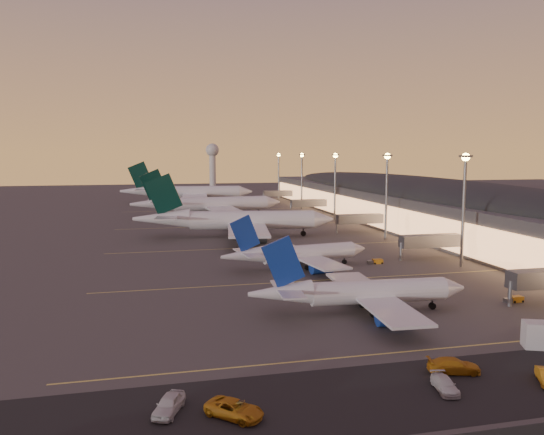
{
  "coord_description": "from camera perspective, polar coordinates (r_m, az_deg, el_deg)",
  "views": [
    {
      "loc": [
        -33.18,
        -106.07,
        25.87
      ],
      "look_at": [
        2.0,
        45.0,
        7.0
      ],
      "focal_mm": 35.0,
      "sensor_mm": 36.0,
      "label": 1
    }
  ],
  "objects": [
    {
      "name": "service_van_f",
      "position": [
        68.52,
        18.98,
        -14.83
      ],
      "size": [
        6.56,
        3.86,
        1.79
      ],
      "primitive_type": "imported",
      "rotation": [
        0.0,
        0.0,
        1.34
      ],
      "color": "#BF7B16",
      "rests_on": "ground"
    },
    {
      "name": "service_van_a",
      "position": [
        57.16,
        -11.04,
        -19.11
      ],
      "size": [
        4.01,
        5.67,
        1.79
      ],
      "primitive_type": "imported",
      "rotation": [
        0.0,
        0.0,
        -0.4
      ],
      "color": "silver",
      "rests_on": "ground"
    },
    {
      "name": "radar_tower",
      "position": [
        368.63,
        -6.42,
        6.27
      ],
      "size": [
        9.0,
        9.0,
        32.5
      ],
      "color": "silver",
      "rests_on": "ground"
    },
    {
      "name": "baggage_tug_c",
      "position": [
        127.52,
        11.08,
        -4.68
      ],
      "size": [
        3.66,
        1.74,
        1.07
      ],
      "rotation": [
        0.0,
        0.0,
        -0.05
      ],
      "color": "#BF7B16",
      "rests_on": "ground"
    },
    {
      "name": "service_lane",
      "position": [
        65.4,
        19.56,
        -16.78
      ],
      "size": [
        260.0,
        16.0,
        0.01
      ],
      "color": "black",
      "rests_on": "ground"
    },
    {
      "name": "ground",
      "position": [
        114.11,
        4.17,
        -6.19
      ],
      "size": [
        700.0,
        700.0,
        0.0
      ],
      "primitive_type": "plane",
      "color": "#403E3C"
    },
    {
      "name": "terminal_building",
      "position": [
        202.97,
        14.87,
        1.87
      ],
      "size": [
        56.35,
        255.0,
        17.46
      ],
      "color": "#454549",
      "rests_on": "ground"
    },
    {
      "name": "airliner_wide_near",
      "position": [
        164.53,
        -4.02,
        -0.33
      ],
      "size": [
        61.97,
        57.02,
        19.85
      ],
      "rotation": [
        0.0,
        0.0,
        -0.15
      ],
      "color": "silver",
      "rests_on": "ground"
    },
    {
      "name": "service_van_b",
      "position": [
        55.56,
        -4.06,
        -19.86
      ],
      "size": [
        6.33,
        6.14,
        1.68
      ],
      "primitive_type": "imported",
      "rotation": [
        0.0,
        0.0,
        0.83
      ],
      "color": "#BF7B16",
      "rests_on": "ground"
    },
    {
      "name": "airliner_wide_far",
      "position": [
        279.0,
        -9.09,
        2.68
      ],
      "size": [
        68.05,
        62.29,
        21.76
      ],
      "rotation": [
        0.0,
        0.0,
        -0.1
      ],
      "color": "silver",
      "rests_on": "ground"
    },
    {
      "name": "lane_markings",
      "position": [
        152.01,
        -0.31,
        -2.86
      ],
      "size": [
        90.0,
        180.36,
        0.0
      ],
      "color": "#D8C659",
      "rests_on": "ground"
    },
    {
      "name": "baggage_tug_b",
      "position": [
        102.85,
        24.59,
        -8.01
      ],
      "size": [
        3.41,
        1.57,
        1.01
      ],
      "rotation": [
        0.0,
        0.0,
        0.02
      ],
      "color": "#BF7B16",
      "rests_on": "ground"
    },
    {
      "name": "airliner_narrow_north",
      "position": [
        119.89,
        2.69,
        -3.93
      ],
      "size": [
        35.52,
        32.04,
        12.69
      ],
      "rotation": [
        0.0,
        0.0,
        0.15
      ],
      "color": "silver",
      "rests_on": "ground"
    },
    {
      "name": "airliner_narrow_south",
      "position": [
        87.93,
        9.45,
        -7.98
      ],
      "size": [
        36.61,
        32.73,
        13.08
      ],
      "rotation": [
        0.0,
        0.0,
        -0.06
      ],
      "color": "silver",
      "rests_on": "ground"
    },
    {
      "name": "light_masts",
      "position": [
        184.72,
        8.93,
        4.27
      ],
      "size": [
        2.2,
        217.2,
        25.9
      ],
      "color": "slate",
      "rests_on": "ground"
    },
    {
      "name": "fence",
      "position": [
        56.29,
        26.6,
        -20.05
      ],
      "size": [
        124.0,
        0.12,
        2.0
      ],
      "color": "#2D2D30",
      "rests_on": "ground"
    },
    {
      "name": "airliner_wide_mid",
      "position": [
        217.73,
        -6.88,
        1.41
      ],
      "size": [
        61.84,
        56.45,
        19.78
      ],
      "rotation": [
        0.0,
        0.0,
        0.07
      ],
      "color": "silver",
      "rests_on": "ground"
    },
    {
      "name": "service_van_c",
      "position": [
        63.66,
        18.09,
        -16.7
      ],
      "size": [
        2.86,
        5.23,
        1.44
      ],
      "primitive_type": "imported",
      "rotation": [
        0.0,
        0.0,
        -0.18
      ],
      "color": "silver",
      "rests_on": "ground"
    }
  ]
}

